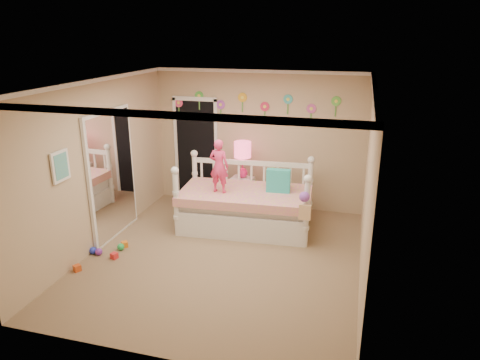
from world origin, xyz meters
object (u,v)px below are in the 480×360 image
(nightstand, at_px, (242,194))
(table_lamp, at_px, (243,154))
(daybed, at_px, (246,195))
(child, at_px, (219,166))

(nightstand, distance_m, table_lamp, 0.79)
(daybed, height_order, nightstand, daybed)
(daybed, bearing_deg, table_lamp, 105.04)
(daybed, xyz_separation_m, child, (-0.41, -0.17, 0.52))
(table_lamp, bearing_deg, nightstand, 0.00)
(daybed, bearing_deg, child, -161.03)
(child, distance_m, table_lamp, 0.91)
(daybed, height_order, child, child)
(nightstand, height_order, table_lamp, table_lamp)
(nightstand, bearing_deg, child, -94.34)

